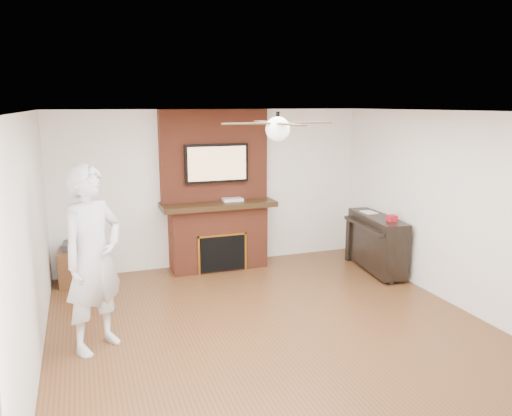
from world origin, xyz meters
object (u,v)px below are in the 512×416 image
object	(u,v)px
person	(93,259)
fireplace	(217,206)
piano	(376,242)
side_table	(80,264)

from	to	relation	value
person	fireplace	bearing A→B (deg)	10.19
person	piano	size ratio (longest dim) A/B	1.44
piano	side_table	bearing A→B (deg)	174.02
person	piano	distance (m)	4.41
fireplace	person	world-z (taller)	fireplace
fireplace	person	bearing A→B (deg)	-130.92
fireplace	piano	bearing A→B (deg)	-24.43
side_table	piano	size ratio (longest dim) A/B	0.45
fireplace	piano	world-z (taller)	fireplace
fireplace	side_table	bearing A→B (deg)	-178.17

